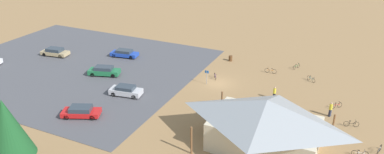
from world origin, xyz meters
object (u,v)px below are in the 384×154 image
at_px(lot_sign, 207,75).
at_px(car_silver_near_entry, 126,91).
at_px(pine_west, 8,128).
at_px(bicycle_orange_near_sign, 271,71).
at_px(bike_pavilion, 265,121).
at_px(car_tan_inner_stall, 55,52).
at_px(bicycle_silver_mid_cluster, 379,150).
at_px(bicycle_green_front_row, 296,66).
at_px(trash_bin, 230,58).
at_px(car_blue_back_corner, 124,53).
at_px(car_green_far_end, 104,71).
at_px(bicycle_white_yard_right, 360,153).
at_px(bicycle_teal_lone_east, 311,79).
at_px(visitor_by_pavilion, 274,93).
at_px(car_red_by_curb, 81,111).
at_px(bicycle_purple_yard_front, 215,76).
at_px(bicycle_red_yard_left, 337,105).
at_px(visitor_near_lot, 331,109).
at_px(bicycle_black_back_row, 351,124).

height_order(lot_sign, car_silver_near_entry, lot_sign).
bearing_deg(pine_west, bicycle_orange_near_sign, -114.24).
relative_size(bike_pavilion, car_tan_inner_stall, 2.62).
bearing_deg(bicycle_silver_mid_cluster, bicycle_green_front_row, -58.21).
relative_size(trash_bin, car_blue_back_corner, 0.19).
bearing_deg(car_green_far_end, bicycle_white_yard_right, 171.53).
bearing_deg(lot_sign, car_silver_near_entry, 43.31).
relative_size(bicycle_orange_near_sign, bicycle_green_front_row, 1.16).
height_order(bicycle_teal_lone_east, visitor_by_pavilion, visitor_by_pavilion).
distance_m(pine_west, car_blue_back_corner, 31.32).
distance_m(trash_bin, lot_sign, 9.92).
bearing_deg(bicycle_silver_mid_cluster, lot_sign, -18.98).
bearing_deg(pine_west, lot_sign, -106.82).
bearing_deg(bicycle_teal_lone_east, lot_sign, 28.84).
distance_m(bicycle_green_front_row, car_red_by_curb, 33.03).
bearing_deg(bicycle_orange_near_sign, pine_west, 65.76).
xyz_separation_m(bicycle_orange_near_sign, car_blue_back_corner, (24.01, 3.81, 0.31)).
distance_m(pine_west, bicycle_purple_yard_front, 29.60).
height_order(car_green_far_end, car_tan_inner_stall, car_green_far_end).
bearing_deg(car_red_by_curb, car_tan_inner_stall, -38.45).
xyz_separation_m(bicycle_green_front_row, car_green_far_end, (25.56, 14.92, 0.40)).
bearing_deg(car_silver_near_entry, bicycle_green_front_row, -134.71).
distance_m(bicycle_red_yard_left, visitor_near_lot, 2.61).
bearing_deg(car_red_by_curb, bicycle_black_back_row, -158.97).
xyz_separation_m(bicycle_green_front_row, visitor_near_lot, (-6.34, 13.22, 0.62)).
bearing_deg(visitor_by_pavilion, bicycle_black_back_row, 162.64).
bearing_deg(bicycle_purple_yard_front, visitor_near_lot, 165.39).
relative_size(trash_bin, bicycle_white_yard_right, 0.56).
bearing_deg(car_tan_inner_stall, bicycle_teal_lone_east, -169.07).
bearing_deg(bicycle_purple_yard_front, bicycle_orange_near_sign, -141.74).
bearing_deg(bicycle_green_front_row, lot_sign, 46.77).
height_order(bike_pavilion, bicycle_white_yard_right, bike_pavilion).
relative_size(lot_sign, bicycle_black_back_row, 1.32).
bearing_deg(car_red_by_curb, car_blue_back_corner, -70.07).
relative_size(pine_west, visitor_near_lot, 4.37).
relative_size(lot_sign, bicycle_green_front_row, 1.41).
bearing_deg(bicycle_red_yard_left, lot_sign, 1.50).
bearing_deg(car_tan_inner_stall, car_blue_back_corner, -157.74).
bearing_deg(car_silver_near_entry, bicycle_white_yard_right, 177.68).
height_order(bicycle_green_front_row, visitor_by_pavilion, visitor_by_pavilion).
relative_size(bicycle_red_yard_left, bicycle_black_back_row, 0.74).
bearing_deg(bicycle_orange_near_sign, bike_pavilion, 101.69).
relative_size(lot_sign, car_green_far_end, 0.45).
distance_m(trash_bin, bicycle_black_back_row, 23.41).
height_order(trash_bin, bicycle_black_back_row, trash_bin).
bearing_deg(car_red_by_curb, car_silver_near_entry, -103.52).
bearing_deg(lot_sign, pine_west, 73.18).
distance_m(bike_pavilion, bicycle_green_front_row, 22.86).
xyz_separation_m(bicycle_orange_near_sign, bicycle_black_back_row, (-12.04, 11.16, -0.02)).
xyz_separation_m(pine_west, visitor_by_pavilion, (-17.55, -25.30, -4.37)).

